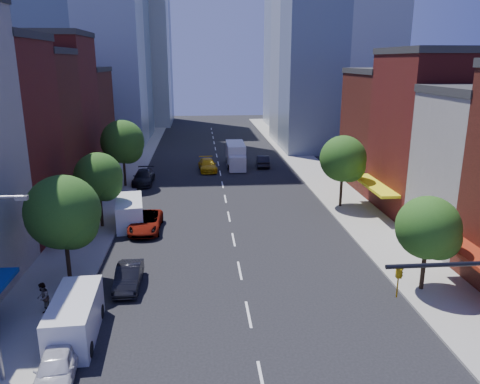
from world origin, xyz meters
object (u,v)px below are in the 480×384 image
(parked_car_third, at_px, (146,222))
(taxi, at_px, (208,165))
(cargo_van_far, at_px, (130,213))
(box_truck, at_px, (236,156))
(parked_car_second, at_px, (129,277))
(pedestrian_far, at_px, (43,297))
(traffic_car_far, at_px, (236,151))
(parked_car_rear, at_px, (144,177))
(parked_car_front, at_px, (56,367))
(cargo_van_near, at_px, (74,319))
(traffic_car_oncoming, at_px, (263,161))

(parked_car_third, relative_size, taxi, 1.04)
(cargo_van_far, distance_m, taxi, 22.52)
(parked_car_third, height_order, box_truck, box_truck)
(parked_car_third, bearing_deg, box_truck, 69.24)
(parked_car_second, relative_size, parked_car_third, 0.78)
(parked_car_third, height_order, pedestrian_far, pedestrian_far)
(taxi, height_order, traffic_car_far, taxi)
(parked_car_second, xyz_separation_m, parked_car_rear, (-2.00, 27.18, 0.09))
(parked_car_front, distance_m, parked_car_second, 9.46)
(parked_car_rear, relative_size, taxi, 1.04)
(traffic_car_far, bearing_deg, parked_car_third, 68.26)
(traffic_car_far, xyz_separation_m, box_truck, (-0.63, -7.89, 0.78))
(parked_car_second, bearing_deg, pedestrian_far, -146.47)
(parked_car_front, relative_size, taxi, 0.80)
(cargo_van_near, distance_m, box_truck, 43.14)
(cargo_van_near, height_order, traffic_car_oncoming, cargo_van_near)
(cargo_van_far, distance_m, traffic_car_oncoming, 27.81)
(traffic_car_far, relative_size, box_truck, 0.55)
(parked_car_rear, xyz_separation_m, box_truck, (11.87, 8.48, 0.72))
(parked_car_front, height_order, parked_car_third, parked_car_third)
(parked_car_front, relative_size, cargo_van_far, 0.74)
(parked_car_second, height_order, box_truck, box_truck)
(traffic_car_oncoming, relative_size, box_truck, 0.59)
(parked_car_second, bearing_deg, taxi, 79.91)
(pedestrian_far, bearing_deg, cargo_van_far, 164.00)
(parked_car_rear, distance_m, cargo_van_far, 15.00)
(pedestrian_far, bearing_deg, taxi, 159.03)
(cargo_van_near, bearing_deg, parked_car_third, 80.45)
(cargo_van_near, bearing_deg, box_truck, 71.38)
(parked_car_front, xyz_separation_m, cargo_van_far, (0.42, 21.44, 0.45))
(parked_car_third, relative_size, traffic_car_oncoming, 1.19)
(pedestrian_far, bearing_deg, parked_car_front, 16.74)
(cargo_van_far, relative_size, traffic_car_oncoming, 1.24)
(parked_car_second, height_order, traffic_car_oncoming, traffic_car_oncoming)
(parked_car_rear, bearing_deg, cargo_van_near, -89.06)
(parked_car_second, xyz_separation_m, parked_car_third, (0.00, 10.67, 0.06))
(cargo_van_far, bearing_deg, parked_car_third, -51.73)
(box_truck, bearing_deg, parked_car_third, -110.92)
(parked_car_rear, height_order, cargo_van_far, cargo_van_far)
(parked_car_third, distance_m, cargo_van_near, 16.60)
(traffic_car_oncoming, bearing_deg, parked_car_front, 75.36)
(traffic_car_far, bearing_deg, parked_car_front, 72.65)
(traffic_car_oncoming, bearing_deg, box_truck, 1.23)
(cargo_van_far, xyz_separation_m, traffic_car_far, (12.08, 31.36, -0.44))
(traffic_car_oncoming, distance_m, traffic_car_far, 8.73)
(parked_car_third, relative_size, cargo_van_far, 0.96)
(traffic_car_oncoming, height_order, pedestrian_far, pedestrian_far)
(parked_car_front, bearing_deg, taxi, 74.03)
(cargo_van_near, distance_m, traffic_car_far, 50.92)
(parked_car_front, xyz_separation_m, taxi, (7.87, 42.69, 0.05))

